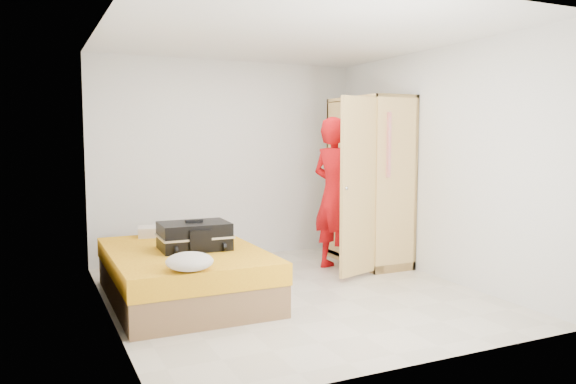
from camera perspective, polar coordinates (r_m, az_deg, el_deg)
name	(u,v)px	position (r m, az deg, el deg)	size (l,w,h in m)	color
room	(293,167)	(5.64, 0.49, 2.51)	(4.00, 4.02, 2.60)	beige
bed	(185,274)	(5.72, -10.47, -8.18)	(1.42, 2.02, 0.50)	brown
wardrobe	(368,185)	(7.11, 8.16, 0.67)	(1.14, 1.37, 2.10)	#E5B66F
person	(335,194)	(6.77, 4.84, -0.20)	(0.67, 0.44, 1.84)	red
suitcase	(194,236)	(5.63, -9.50, -4.42)	(0.70, 0.53, 0.30)	black
round_cushion	(190,261)	(4.76, -9.97, -6.97)	(0.40, 0.40, 0.15)	beige
pillow	(165,231)	(6.47, -12.39, -3.87)	(0.59, 0.30, 0.11)	beige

